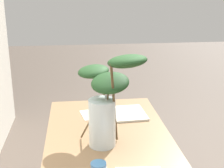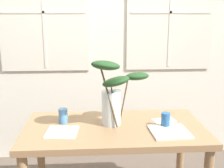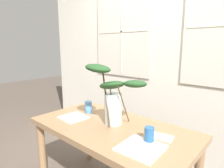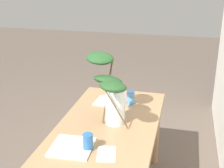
% 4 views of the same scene
% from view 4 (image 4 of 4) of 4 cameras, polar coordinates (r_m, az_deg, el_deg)
% --- Properties ---
extents(dining_table, '(1.42, 0.76, 0.74)m').
position_cam_4_polar(dining_table, '(2.51, -0.66, -9.13)').
color(dining_table, '#93704C').
rests_on(dining_table, ground).
extents(vase_with_branches, '(0.50, 0.41, 0.56)m').
position_cam_4_polar(vase_with_branches, '(2.35, -0.20, -1.40)').
color(vase_with_branches, silver).
rests_on(vase_with_branches, dining_table).
extents(drinking_glass_blue_left, '(0.07, 0.07, 0.12)m').
position_cam_4_polar(drinking_glass_blue_left, '(2.78, 3.40, -2.44)').
color(drinking_glass_blue_left, '#4C84BC').
rests_on(drinking_glass_blue_left, dining_table).
extents(drinking_glass_blue_right, '(0.07, 0.07, 0.12)m').
position_cam_4_polar(drinking_glass_blue_right, '(2.12, -4.39, -10.47)').
color(drinking_glass_blue_right, '#235693').
rests_on(drinking_glass_blue_right, dining_table).
extents(plate_square_left, '(0.25, 0.25, 0.01)m').
position_cam_4_polar(plate_square_left, '(2.84, -0.60, -3.17)').
color(plate_square_left, white).
rests_on(plate_square_left, dining_table).
extents(plate_square_right, '(0.29, 0.29, 0.01)m').
position_cam_4_polar(plate_square_right, '(2.17, -7.27, -11.27)').
color(plate_square_right, silver).
rests_on(plate_square_right, dining_table).
extents(napkin_folded, '(0.20, 0.15, 0.00)m').
position_cam_4_polar(napkin_folded, '(2.09, -1.00, -12.57)').
color(napkin_folded, silver).
rests_on(napkin_folded, dining_table).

